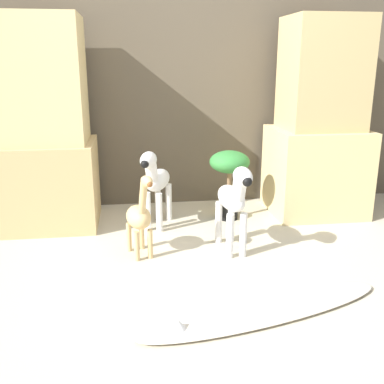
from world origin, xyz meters
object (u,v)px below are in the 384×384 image
zebra_left (156,181)px  surfboard (264,310)px  zebra_right (234,199)px  potted_palm_front (229,169)px  giraffe_figurine (140,216)px

zebra_left → surfboard: zebra_left is taller
zebra_right → zebra_left: bearing=131.3°
surfboard → zebra_left: bearing=109.5°
surfboard → potted_palm_front: bearing=84.9°
zebra_right → giraffe_figurine: size_ratio=1.07×
zebra_right → surfboard: zebra_right is taller
zebra_left → potted_palm_front: (0.59, 0.12, 0.04)m
zebra_left → surfboard: size_ratio=0.45×
zebra_right → giraffe_figurine: zebra_right is taller
zebra_left → giraffe_figurine: size_ratio=1.07×
potted_palm_front → surfboard: (-0.13, -1.42, -0.40)m
giraffe_figurine → surfboard: bearing=-53.0°
zebra_left → surfboard: 1.43m
giraffe_figurine → zebra_left: bearing=75.0°
zebra_right → giraffe_figurine: (-0.61, 0.03, -0.10)m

